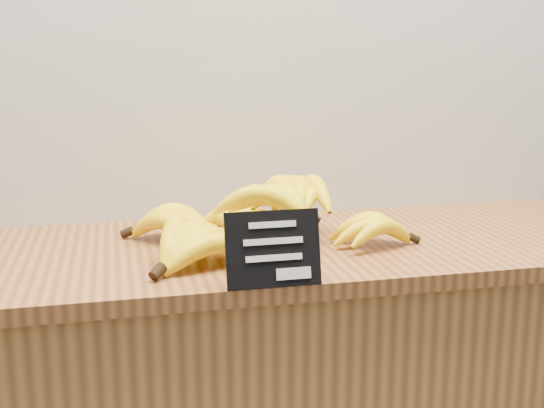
{
  "coord_description": "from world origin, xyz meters",
  "views": [
    {
      "loc": [
        -0.43,
        1.46,
        1.3
      ],
      "look_at": [
        -0.14,
        2.7,
        1.02
      ],
      "focal_mm": 45.0,
      "sensor_mm": 36.0,
      "label": 1
    }
  ],
  "objects": [
    {
      "name": "banana_pile",
      "position": [
        -0.16,
        2.74,
        0.99
      ],
      "size": [
        0.58,
        0.38,
        0.12
      ],
      "color": "yellow",
      "rests_on": "counter_top"
    },
    {
      "name": "counter_top",
      "position": [
        -0.14,
        2.75,
        0.92
      ],
      "size": [
        1.58,
        0.54,
        0.03
      ],
      "primitive_type": "cube",
      "color": "#925A2D",
      "rests_on": "counter"
    },
    {
      "name": "chalkboard_sign",
      "position": [
        -0.18,
        2.49,
        0.99
      ],
      "size": [
        0.16,
        0.03,
        0.12
      ],
      "primitive_type": "cube",
      "rotation": [
        -0.23,
        0.0,
        0.0
      ],
      "color": "black",
      "rests_on": "counter_top"
    }
  ]
}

